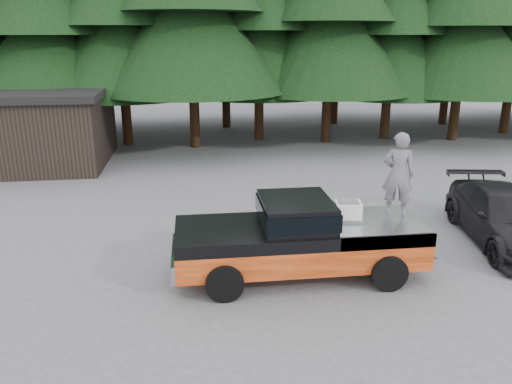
{
  "coord_description": "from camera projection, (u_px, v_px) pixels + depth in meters",
  "views": [
    {
      "loc": [
        -1.16,
        -10.92,
        5.55
      ],
      "look_at": [
        0.26,
        0.0,
        2.06
      ],
      "focal_mm": 35.0,
      "sensor_mm": 36.0,
      "label": 1
    }
  ],
  "objects": [
    {
      "name": "ground",
      "position": [
        245.0,
        273.0,
        12.14
      ],
      "size": [
        120.0,
        120.0,
        0.0
      ],
      "primitive_type": "plane",
      "color": "#4A4A4C",
      "rests_on": "ground"
    },
    {
      "name": "pickup_truck",
      "position": [
        299.0,
        249.0,
        11.86
      ],
      "size": [
        6.0,
        2.04,
        1.33
      ],
      "primitive_type": null,
      "color": "#E95A22",
      "rests_on": "ground"
    },
    {
      "name": "truck_cab",
      "position": [
        296.0,
        211.0,
        11.56
      ],
      "size": [
        1.66,
        1.9,
        0.59
      ],
      "primitive_type": "cube",
      "color": "black",
      "rests_on": "pickup_truck"
    },
    {
      "name": "air_compressor",
      "position": [
        348.0,
        211.0,
        11.83
      ],
      "size": [
        0.67,
        0.58,
        0.41
      ],
      "primitive_type": "cube",
      "rotation": [
        0.0,
        0.0,
        -0.15
      ],
      "color": "silver",
      "rests_on": "pickup_truck"
    },
    {
      "name": "man_on_bed",
      "position": [
        398.0,
        174.0,
        11.9
      ],
      "size": [
        0.87,
        0.73,
        2.05
      ],
      "primitive_type": "imported",
      "rotation": [
        0.0,
        0.0,
        2.78
      ],
      "color": "#59575F",
      "rests_on": "pickup_truck"
    },
    {
      "name": "parked_car",
      "position": [
        506.0,
        217.0,
        13.73
      ],
      "size": [
        2.86,
        5.36,
        1.48
      ],
      "primitive_type": "imported",
      "rotation": [
        0.0,
        0.0,
        -0.16
      ],
      "color": "black",
      "rests_on": "ground"
    },
    {
      "name": "utility_building",
      "position": [
        12.0,
        127.0,
        21.88
      ],
      "size": [
        8.4,
        6.4,
        3.3
      ],
      "color": "black",
      "rests_on": "ground"
    }
  ]
}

